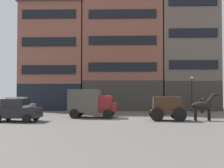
# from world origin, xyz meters

# --- Properties ---
(ground_plane) EXTENTS (120.00, 120.00, 0.00)m
(ground_plane) POSITION_xyz_m (0.00, 0.00, 0.00)
(ground_plane) COLOR #605B56
(building_far_left) EXTENTS (8.50, 6.41, 14.22)m
(building_far_left) POSITION_xyz_m (-8.62, 10.56, 7.15)
(building_far_left) COLOR black
(building_far_left) RESTS_ON ground_plane
(building_center_left) EXTENTS (10.43, 6.41, 17.34)m
(building_center_left) POSITION_xyz_m (0.49, 10.56, 8.71)
(building_center_left) COLOR #38332D
(building_center_left) RESTS_ON ground_plane
(building_center_right) EXTENTS (7.51, 6.41, 15.85)m
(building_center_right) POSITION_xyz_m (9.11, 10.56, 7.97)
(building_center_right) COLOR #38332D
(building_center_right) RESTS_ON ground_plane
(cargo_wagon) EXTENTS (2.98, 1.67, 1.98)m
(cargo_wagon) POSITION_xyz_m (4.10, -1.46, 1.15)
(cargo_wagon) COLOR #3D2819
(cargo_wagon) RESTS_ON ground_plane
(draft_horse) EXTENTS (2.35, 0.70, 2.30)m
(draft_horse) POSITION_xyz_m (7.05, -1.46, 1.27)
(draft_horse) COLOR black
(draft_horse) RESTS_ON ground_plane
(delivery_truck_near) EXTENTS (4.47, 2.41, 2.62)m
(delivery_truck_near) POSITION_xyz_m (-2.55, 0.59, 1.42)
(delivery_truck_near) COLOR maroon
(delivery_truck_near) RESTS_ON ground_plane
(sedan_dark) EXTENTS (3.80, 2.06, 1.83)m
(sedan_dark) POSITION_xyz_m (-8.21, -2.41, 0.91)
(sedan_dark) COLOR black
(sedan_dark) RESTS_ON ground_plane
(sedan_light) EXTENTS (3.84, 2.15, 1.83)m
(sedan_light) POSITION_xyz_m (-10.50, 2.62, 0.91)
(sedan_light) COLOR gray
(sedan_light) RESTS_ON ground_plane
(pedestrian_officer) EXTENTS (0.42, 0.42, 1.79)m
(pedestrian_officer) POSITION_xyz_m (9.32, 5.37, 0.98)
(pedestrian_officer) COLOR black
(pedestrian_officer) RESTS_ON ground_plane
(streetlamp_curbside) EXTENTS (0.32, 0.32, 4.12)m
(streetlamp_curbside) POSITION_xyz_m (8.35, 5.83, 2.67)
(streetlamp_curbside) COLOR black
(streetlamp_curbside) RESTS_ON ground_plane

